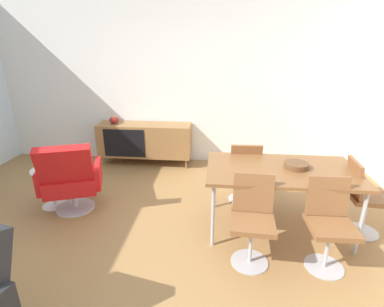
% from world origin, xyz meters
% --- Properties ---
extents(ground_plane, '(8.32, 8.32, 0.00)m').
position_xyz_m(ground_plane, '(0.00, 0.00, 0.00)').
color(ground_plane, '#9E7242').
extents(wall_back, '(6.80, 0.12, 2.80)m').
position_xyz_m(wall_back, '(0.00, 2.60, 1.40)').
color(wall_back, white).
rests_on(wall_back, ground_plane).
extents(sideboard, '(1.60, 0.45, 0.72)m').
position_xyz_m(sideboard, '(-0.60, 2.30, 0.44)').
color(sideboard, olive).
rests_on(sideboard, ground_plane).
extents(vase_cobalt, '(0.16, 0.16, 0.12)m').
position_xyz_m(vase_cobalt, '(-1.12, 2.30, 0.78)').
color(vase_cobalt, maroon).
rests_on(vase_cobalt, sideboard).
extents(dining_table, '(1.60, 0.90, 0.74)m').
position_xyz_m(dining_table, '(1.38, 0.51, 0.70)').
color(dining_table, brown).
rests_on(dining_table, ground_plane).
extents(wooden_bowl_on_table, '(0.26, 0.26, 0.06)m').
position_xyz_m(wooden_bowl_on_table, '(1.53, 0.54, 0.77)').
color(wooden_bowl_on_table, brown).
rests_on(wooden_bowl_on_table, dining_table).
extents(dining_chair_back_left, '(0.41, 0.44, 0.86)m').
position_xyz_m(dining_chair_back_left, '(1.03, 1.07, 0.47)').
color(dining_chair_back_left, brown).
rests_on(dining_chair_back_left, ground_plane).
extents(dining_chair_front_left, '(0.42, 0.44, 0.86)m').
position_xyz_m(dining_chair_front_left, '(1.03, -0.05, 0.47)').
color(dining_chair_front_left, brown).
rests_on(dining_chair_front_left, ground_plane).
extents(dining_chair_far_end, '(0.45, 0.42, 0.86)m').
position_xyz_m(dining_chair_far_end, '(2.27, 0.51, 0.47)').
color(dining_chair_far_end, brown).
rests_on(dining_chair_far_end, ground_plane).
extents(dining_chair_front_right, '(0.41, 0.44, 0.86)m').
position_xyz_m(dining_chair_front_right, '(1.72, -0.05, 0.47)').
color(dining_chair_front_right, brown).
rests_on(dining_chair_front_right, ground_plane).
extents(lounge_chair_red, '(0.85, 0.82, 0.95)m').
position_xyz_m(lounge_chair_red, '(-1.11, 0.63, 0.47)').
color(lounge_chair_red, red).
rests_on(lounge_chair_red, ground_plane).
extents(side_table_round, '(0.44, 0.44, 0.52)m').
position_xyz_m(side_table_round, '(-1.44, 0.74, 0.32)').
color(side_table_round, white).
rests_on(side_table_round, ground_plane).
extents(fruit_bowl, '(0.20, 0.20, 0.11)m').
position_xyz_m(fruit_bowl, '(-1.44, 0.74, 0.56)').
color(fruit_bowl, '#262628').
rests_on(fruit_bowl, side_table_round).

